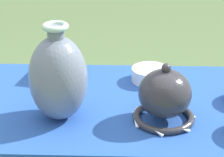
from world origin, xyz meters
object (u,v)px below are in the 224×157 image
object	(u,v)px
vase_tall_bulbous	(58,77)
pot_squat_porcelain	(150,75)
mosaic_tile_box	(60,66)
vase_dome_bell	(165,97)

from	to	relation	value
vase_tall_bulbous	pot_squat_porcelain	size ratio (longest dim) A/B	2.24
mosaic_tile_box	vase_tall_bulbous	bearing A→B (deg)	-70.44
vase_tall_bulbous	mosaic_tile_box	distance (m)	0.34
vase_tall_bulbous	pot_squat_porcelain	world-z (taller)	vase_tall_bulbous
vase_dome_bell	mosaic_tile_box	world-z (taller)	vase_dome_bell
mosaic_tile_box	pot_squat_porcelain	size ratio (longest dim) A/B	1.16
pot_squat_porcelain	vase_dome_bell	bearing A→B (deg)	-84.31
vase_tall_bulbous	pot_squat_porcelain	distance (m)	0.43
vase_tall_bulbous	vase_dome_bell	bearing A→B (deg)	-1.36
vase_tall_bulbous	vase_dome_bell	world-z (taller)	vase_tall_bulbous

